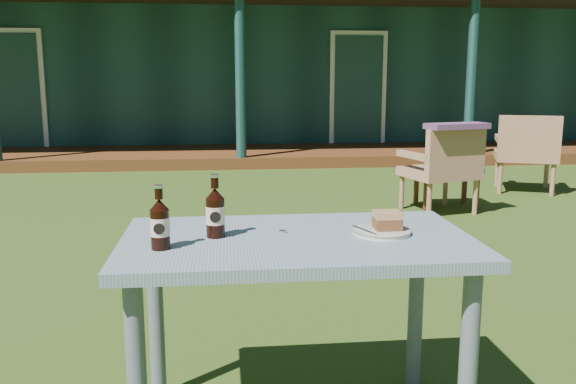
{
  "coord_description": "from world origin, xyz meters",
  "views": [
    {
      "loc": [
        -0.25,
        -3.61,
        1.26
      ],
      "look_at": [
        0.0,
        -1.3,
        0.82
      ],
      "focal_mm": 38.0,
      "sensor_mm": 36.0,
      "label": 1
    }
  ],
  "objects": [
    {
      "name": "cola_bottle_near",
      "position": [
        -0.28,
        -1.57,
        0.81
      ],
      "size": [
        0.06,
        0.07,
        0.22
      ],
      "color": "black",
      "rests_on": "cafe_table"
    },
    {
      "name": "cola_bottle_far",
      "position": [
        -0.45,
        -1.7,
        0.8
      ],
      "size": [
        0.06,
        0.06,
        0.21
      ],
      "color": "black",
      "rests_on": "cafe_table"
    },
    {
      "name": "floral_throw",
      "position": [
        1.83,
        1.63,
        0.83
      ],
      "size": [
        0.61,
        0.36,
        0.05
      ],
      "primitive_type": "cube",
      "rotation": [
        0.0,
        0.0,
        3.4
      ],
      "color": "#63395F",
      "rests_on": "armchair_left"
    },
    {
      "name": "cake_slice",
      "position": [
        0.32,
        -1.58,
        0.77
      ],
      "size": [
        0.09,
        0.09,
        0.06
      ],
      "color": "brown",
      "rests_on": "plate"
    },
    {
      "name": "armchair_left",
      "position": [
        1.78,
        1.79,
        0.45
      ],
      "size": [
        0.72,
        0.69,
        0.81
      ],
      "color": "#A26F51",
      "rests_on": "ground"
    },
    {
      "name": "fork",
      "position": [
        0.23,
        -1.6,
        0.74
      ],
      "size": [
        0.06,
        0.13,
        0.0
      ],
      "primitive_type": "cube",
      "rotation": [
        0.0,
        0.0,
        0.39
      ],
      "color": "silver",
      "rests_on": "plate"
    },
    {
      "name": "armchair_right",
      "position": [
        3.06,
        2.72,
        0.48
      ],
      "size": [
        0.8,
        0.78,
        0.86
      ],
      "color": "#A26F51",
      "rests_on": "ground"
    },
    {
      "name": "cafe_table",
      "position": [
        0.0,
        -1.6,
        0.62
      ],
      "size": [
        1.2,
        0.7,
        0.72
      ],
      "color": "slate",
      "rests_on": "ground"
    },
    {
      "name": "side_table",
      "position": [
        1.92,
        2.06,
        0.34
      ],
      "size": [
        0.6,
        0.4,
        0.4
      ],
      "color": "#582F15",
      "rests_on": "ground"
    },
    {
      "name": "ground",
      "position": [
        0.0,
        0.0,
        0.0
      ],
      "size": [
        80.0,
        80.0,
        0.0
      ],
      "primitive_type": "plane",
      "color": "#334916"
    },
    {
      "name": "bottle_cap",
      "position": [
        -0.04,
        -1.54,
        0.72
      ],
      "size": [
        0.03,
        0.03,
        0.01
      ],
      "primitive_type": "cylinder",
      "color": "silver",
      "rests_on": "cafe_table"
    },
    {
      "name": "pavilion",
      "position": [
        -0.0,
        9.39,
        1.61
      ],
      "size": [
        15.8,
        8.3,
        3.45
      ],
      "color": "#153835",
      "rests_on": "ground"
    },
    {
      "name": "plate",
      "position": [
        0.3,
        -1.59,
        0.73
      ],
      "size": [
        0.2,
        0.2,
        0.01
      ],
      "color": "silver",
      "rests_on": "cafe_table"
    }
  ]
}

